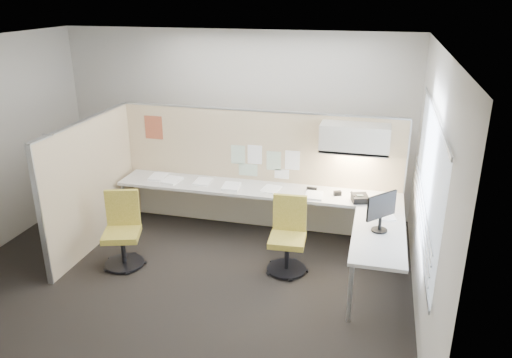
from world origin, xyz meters
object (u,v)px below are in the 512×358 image
(chair_right, at_px, (288,237))
(monitor, at_px, (381,210))
(phone, at_px, (359,198))
(chair_left, at_px, (123,232))
(desk, at_px, (277,203))

(chair_right, bearing_deg, monitor, -10.95)
(monitor, distance_m, phone, 0.88)
(chair_left, distance_m, chair_right, 2.11)
(desk, distance_m, phone, 1.11)
(chair_right, bearing_deg, chair_left, -173.23)
(desk, height_order, chair_left, chair_left)
(monitor, xyz_separation_m, phone, (-0.27, 0.80, -0.22))
(chair_left, bearing_deg, phone, 1.75)
(phone, bearing_deg, monitor, -88.80)
(desk, relative_size, chair_left, 4.21)
(chair_left, distance_m, monitor, 3.22)
(chair_left, bearing_deg, chair_right, -7.70)
(desk, bearing_deg, chair_right, -67.30)
(monitor, height_order, phone, monitor)
(desk, bearing_deg, phone, -0.34)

